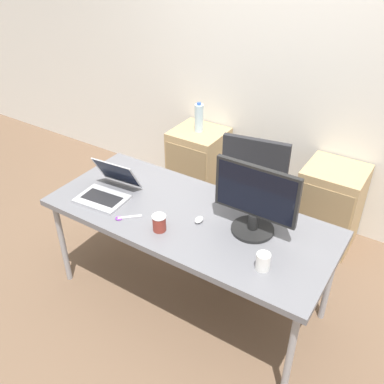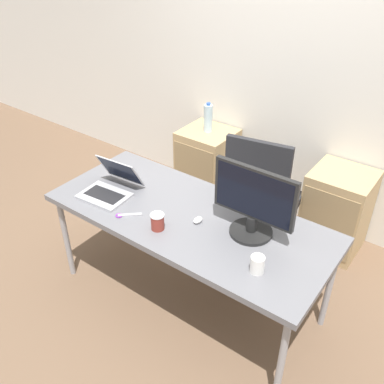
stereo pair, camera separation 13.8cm
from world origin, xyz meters
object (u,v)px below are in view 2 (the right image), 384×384
object	(u,v)px
laptop_center	(110,187)
coffee_cup_brown	(158,222)
water_bottle	(208,118)
office_chair	(260,213)
cabinet_right	(336,211)
cabinet_left	(207,165)
monitor	(253,203)
mouse	(198,220)
coffee_cup_white	(257,264)

from	to	relation	value
laptop_center	coffee_cup_brown	size ratio (longest dim) A/B	3.59
water_bottle	laptop_center	size ratio (longest dim) A/B	0.71
office_chair	cabinet_right	bearing A→B (deg)	49.94
cabinet_left	coffee_cup_brown	size ratio (longest dim) A/B	6.63
monitor	coffee_cup_brown	size ratio (longest dim) A/B	4.88
office_chair	laptop_center	xyz separation A→B (m)	(-0.75, -0.77, 0.34)
office_chair	monitor	world-z (taller)	monitor
office_chair	cabinet_right	world-z (taller)	office_chair
monitor	cabinet_right	bearing A→B (deg)	79.95
coffee_cup_brown	cabinet_right	bearing A→B (deg)	64.31
office_chair	monitor	distance (m)	0.80
cabinet_left	water_bottle	bearing A→B (deg)	90.00
monitor	coffee_cup_brown	bearing A→B (deg)	-147.84
cabinet_right	laptop_center	bearing A→B (deg)	-132.76
laptop_center	coffee_cup_brown	xyz separation A→B (m)	(0.51, -0.11, 0.00)
cabinet_left	mouse	bearing A→B (deg)	-57.87
laptop_center	mouse	size ratio (longest dim) A/B	5.33
laptop_center	coffee_cup_white	size ratio (longest dim) A/B	3.74
cabinet_right	coffee_cup_white	distance (m)	1.41
coffee_cup_white	monitor	bearing A→B (deg)	125.36
monitor	office_chair	bearing A→B (deg)	111.25
laptop_center	monitor	xyz separation A→B (m)	(0.98, 0.19, 0.17)
water_bottle	mouse	world-z (taller)	water_bottle
laptop_center	monitor	bearing A→B (deg)	10.84
office_chair	cabinet_right	xyz separation A→B (m)	(0.42, 0.49, -0.09)
office_chair	water_bottle	world-z (taller)	office_chair
cabinet_left	water_bottle	distance (m)	0.47
cabinet_left	monitor	xyz separation A→B (m)	(1.05, -1.07, 0.60)
cabinet_left	laptop_center	size ratio (longest dim) A/B	1.84
mouse	coffee_cup_white	bearing A→B (deg)	-18.27
cabinet_left	monitor	bearing A→B (deg)	-45.67
cabinet_right	mouse	size ratio (longest dim) A/B	9.83
cabinet_right	water_bottle	distance (m)	1.32
monitor	mouse	size ratio (longest dim) A/B	7.24
mouse	monitor	bearing A→B (deg)	17.65
monitor	coffee_cup_white	bearing A→B (deg)	-54.64
cabinet_right	mouse	world-z (taller)	mouse
water_bottle	monitor	bearing A→B (deg)	-45.73
cabinet_left	cabinet_right	world-z (taller)	same
cabinet_right	water_bottle	bearing A→B (deg)	179.90
office_chair	coffee_cup_brown	size ratio (longest dim) A/B	10.77
cabinet_right	monitor	distance (m)	1.24
cabinet_left	monitor	size ratio (longest dim) A/B	1.36
cabinet_left	coffee_cup_white	distance (m)	1.87
laptop_center	mouse	xyz separation A→B (m)	(0.66, 0.09, -0.03)
mouse	coffee_cup_brown	size ratio (longest dim) A/B	0.67
water_bottle	laptop_center	distance (m)	1.27
mouse	cabinet_right	bearing A→B (deg)	66.82
cabinet_left	laptop_center	xyz separation A→B (m)	(0.07, -1.26, 0.43)
cabinet_left	mouse	xyz separation A→B (m)	(0.74, -1.17, 0.40)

